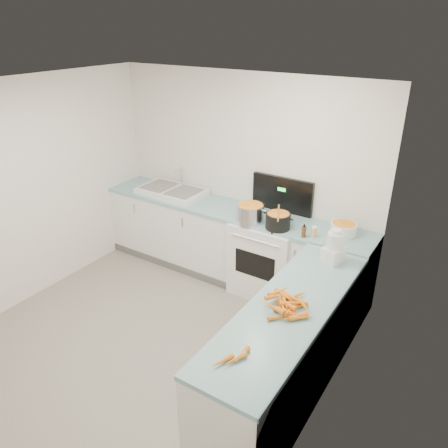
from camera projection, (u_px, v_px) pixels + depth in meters
The scene contains 19 objects.
floor at pixel (140, 351), 4.38m from camera, with size 3.50×4.00×0.00m, color gray, non-canonical shape.
ceiling at pixel (112, 94), 3.30m from camera, with size 3.50×4.00×0.00m, color white, non-canonical shape.
wall_back at pixel (243, 177), 5.36m from camera, with size 3.50×2.50×0.00m, color white, non-canonical shape.
wall_left at pixel (9, 200), 4.70m from camera, with size 4.00×2.50×0.00m, color white, non-canonical shape.
wall_right at pixel (315, 305), 2.98m from camera, with size 4.00×2.50×0.00m, color white, non-canonical shape.
counter_back at pixel (230, 243), 5.46m from camera, with size 3.50×0.62×0.94m.
counter_right at pixel (287, 351), 3.69m from camera, with size 0.62×2.20×0.94m.
stove at pixel (268, 255), 5.18m from camera, with size 0.76×0.65×1.36m.
sink at pixel (172, 191), 5.69m from camera, with size 0.86×0.52×0.31m.
steel_pot at pixel (250, 214), 4.89m from camera, with size 0.31×0.31×0.22m, color silver.
black_pot at pixel (278, 222), 4.74m from camera, with size 0.27×0.27×0.19m, color black.
wooden_spoon at pixel (278, 213), 4.70m from camera, with size 0.02×0.02×0.43m, color #AD7A47.
mixing_bowl at pixel (343, 229), 4.61m from camera, with size 0.28×0.28×0.13m, color white.
extract_bottle at pixel (304, 232), 4.56m from camera, with size 0.05×0.05×0.12m, color #593319.
spice_jar at pixel (314, 232), 4.56m from camera, with size 0.06×0.06×0.10m, color #E5B266.
food_processor at pixel (334, 248), 4.07m from camera, with size 0.21×0.23×0.33m.
carrot_pile at pixel (288, 305), 3.44m from camera, with size 0.42×0.50×0.09m.
peeled_carrots at pixel (234, 358), 2.93m from camera, with size 0.16×0.29×0.04m.
peelings at pixel (162, 186), 5.76m from camera, with size 0.15×0.26×0.01m.
Camera 1 is at (2.56, -2.41, 3.03)m, focal length 35.00 mm.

